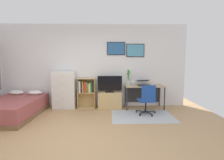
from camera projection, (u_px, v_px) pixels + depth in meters
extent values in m
plane|color=tan|center=(84.00, 137.00, 3.55)|extent=(7.20, 7.20, 0.00)
cube|color=white|center=(93.00, 66.00, 5.81)|extent=(6.12, 0.06, 2.70)
cube|color=black|center=(116.00, 49.00, 5.71)|extent=(0.59, 0.02, 0.42)
cube|color=#285B93|center=(116.00, 49.00, 5.70)|extent=(0.55, 0.01, 0.38)
cube|color=black|center=(135.00, 50.00, 5.73)|extent=(0.59, 0.02, 0.42)
cube|color=#4C93B7|center=(135.00, 50.00, 5.72)|extent=(0.55, 0.01, 0.38)
cube|color=#B2B7BC|center=(142.00, 116.00, 4.87)|extent=(1.70, 1.20, 0.01)
cube|color=brown|center=(13.00, 115.00, 4.84)|extent=(1.39, 2.03, 0.10)
cube|color=#9E4C4C|center=(13.00, 106.00, 4.81)|extent=(1.35, 1.99, 0.37)
ellipsoid|color=white|center=(16.00, 93.00, 5.53)|extent=(0.45, 0.29, 0.14)
ellipsoid|color=white|center=(35.00, 93.00, 5.52)|extent=(0.45, 0.29, 0.14)
cube|color=white|center=(64.00, 90.00, 5.61)|extent=(0.70, 0.42, 1.19)
cube|color=silver|center=(63.00, 106.00, 5.45)|extent=(0.66, 0.01, 0.21)
sphere|color=#A59E8C|center=(63.00, 106.00, 5.43)|extent=(0.03, 0.03, 0.03)
cube|color=silver|center=(63.00, 99.00, 5.42)|extent=(0.66, 0.01, 0.21)
sphere|color=#A59E8C|center=(63.00, 99.00, 5.40)|extent=(0.03, 0.03, 0.03)
cube|color=silver|center=(63.00, 91.00, 5.39)|extent=(0.66, 0.01, 0.21)
sphere|color=#A59E8C|center=(62.00, 91.00, 5.38)|extent=(0.03, 0.03, 0.03)
cube|color=silver|center=(62.00, 84.00, 5.36)|extent=(0.66, 0.01, 0.21)
sphere|color=#A59E8C|center=(62.00, 84.00, 5.35)|extent=(0.03, 0.03, 0.03)
cube|color=silver|center=(62.00, 76.00, 5.34)|extent=(0.66, 0.01, 0.21)
sphere|color=#A59E8C|center=(62.00, 76.00, 5.32)|extent=(0.03, 0.03, 0.03)
cube|color=tan|center=(78.00, 93.00, 5.69)|extent=(0.02, 0.30, 0.96)
cube|color=tan|center=(95.00, 93.00, 5.70)|extent=(0.02, 0.30, 0.96)
cube|color=tan|center=(87.00, 107.00, 5.75)|extent=(0.57, 0.30, 0.02)
cube|color=tan|center=(87.00, 92.00, 5.69)|extent=(0.53, 0.30, 0.02)
cube|color=tan|center=(86.00, 79.00, 5.64)|extent=(0.53, 0.30, 0.02)
cube|color=tan|center=(87.00, 92.00, 5.84)|extent=(0.57, 0.01, 0.96)
cube|color=black|center=(79.00, 87.00, 5.63)|extent=(0.02, 0.21, 0.35)
cube|color=white|center=(80.00, 87.00, 5.63)|extent=(0.03, 0.21, 0.37)
cube|color=white|center=(81.00, 87.00, 5.63)|extent=(0.02, 0.21, 0.35)
cube|color=black|center=(82.00, 87.00, 5.63)|extent=(0.04, 0.21, 0.35)
cube|color=gold|center=(83.00, 87.00, 5.61)|extent=(0.03, 0.17, 0.37)
cube|color=red|center=(84.00, 88.00, 5.65)|extent=(0.04, 0.24, 0.28)
cube|color=orange|center=(85.00, 87.00, 5.64)|extent=(0.02, 0.22, 0.33)
cube|color=red|center=(86.00, 87.00, 5.62)|extent=(0.04, 0.17, 0.34)
cube|color=#2D8C4C|center=(88.00, 87.00, 5.64)|extent=(0.04, 0.21, 0.32)
cube|color=gold|center=(89.00, 88.00, 5.66)|extent=(0.03, 0.24, 0.29)
cube|color=white|center=(90.00, 88.00, 5.65)|extent=(0.03, 0.22, 0.31)
cube|color=#2D8C4C|center=(91.00, 87.00, 5.65)|extent=(0.03, 0.23, 0.36)
cube|color=tan|center=(110.00, 100.00, 5.69)|extent=(0.76, 0.40, 0.52)
cube|color=tan|center=(110.00, 101.00, 5.49)|extent=(0.76, 0.01, 0.02)
cube|color=black|center=(110.00, 92.00, 5.64)|extent=(0.28, 0.16, 0.02)
cube|color=black|center=(110.00, 91.00, 5.63)|extent=(0.06, 0.04, 0.05)
cube|color=black|center=(110.00, 83.00, 5.61)|extent=(0.78, 0.02, 0.47)
cube|color=black|center=(110.00, 83.00, 5.59)|extent=(0.75, 0.01, 0.44)
cube|color=tan|center=(144.00, 86.00, 5.57)|extent=(1.22, 0.58, 0.03)
cube|color=#2D2D30|center=(127.00, 99.00, 5.35)|extent=(0.03, 0.03, 0.71)
cube|color=#2D2D30|center=(164.00, 99.00, 5.37)|extent=(0.03, 0.03, 0.71)
cube|color=#2D2D30|center=(125.00, 96.00, 5.86)|extent=(0.03, 0.03, 0.71)
cube|color=#2D2D30|center=(160.00, 96.00, 5.89)|extent=(0.03, 0.03, 0.71)
cube|color=#2D2D30|center=(142.00, 95.00, 5.89)|extent=(1.16, 0.02, 0.50)
cylinder|color=#232326|center=(155.00, 112.00, 5.11)|extent=(0.05, 0.05, 0.05)
cube|color=#232326|center=(150.00, 111.00, 5.08)|extent=(0.28, 0.07, 0.02)
cylinder|color=#232326|center=(145.00, 110.00, 5.34)|extent=(0.05, 0.05, 0.05)
cube|color=#232326|center=(145.00, 110.00, 5.20)|extent=(0.08, 0.28, 0.02)
cylinder|color=#232326|center=(136.00, 112.00, 5.19)|extent=(0.05, 0.05, 0.05)
cube|color=#232326|center=(141.00, 111.00, 5.12)|extent=(0.26, 0.16, 0.02)
cylinder|color=#232326|center=(140.00, 115.00, 4.87)|extent=(0.05, 0.05, 0.05)
cube|color=#232326|center=(143.00, 113.00, 4.96)|extent=(0.22, 0.22, 0.02)
cylinder|color=#232326|center=(152.00, 116.00, 4.82)|extent=(0.05, 0.05, 0.05)
cube|color=#232326|center=(149.00, 113.00, 4.94)|extent=(0.15, 0.26, 0.02)
cylinder|color=#232326|center=(146.00, 106.00, 5.04)|extent=(0.04, 0.04, 0.30)
cube|color=#1E479E|center=(146.00, 100.00, 5.02)|extent=(0.50, 0.50, 0.03)
cube|color=#1E479E|center=(149.00, 94.00, 4.80)|extent=(0.40, 0.09, 0.45)
cube|color=black|center=(144.00, 85.00, 5.55)|extent=(0.42, 0.31, 0.01)
cube|color=black|center=(144.00, 85.00, 5.55)|extent=(0.40, 0.28, 0.00)
cube|color=black|center=(143.00, 81.00, 5.71)|extent=(0.42, 0.29, 0.08)
cube|color=#234C5B|center=(143.00, 81.00, 5.70)|extent=(0.40, 0.27, 0.07)
ellipsoid|color=silver|center=(153.00, 85.00, 5.51)|extent=(0.06, 0.10, 0.03)
cylinder|color=silver|center=(128.00, 82.00, 5.71)|extent=(0.09, 0.09, 0.16)
cylinder|color=#3D8438|center=(129.00, 78.00, 5.69)|extent=(0.01, 0.01, 0.38)
sphere|color=#308B2C|center=(129.00, 72.00, 5.67)|extent=(0.07, 0.07, 0.07)
cylinder|color=#3D8438|center=(128.00, 77.00, 5.70)|extent=(0.01, 0.01, 0.41)
sphere|color=#308B2C|center=(128.00, 71.00, 5.68)|extent=(0.07, 0.07, 0.07)
cylinder|color=#3D8438|center=(128.00, 79.00, 5.70)|extent=(0.01, 0.01, 0.32)
sphere|color=#308B2C|center=(128.00, 74.00, 5.68)|extent=(0.07, 0.07, 0.07)
cylinder|color=#3D8438|center=(128.00, 78.00, 5.68)|extent=(0.01, 0.01, 0.33)
sphere|color=#308B2C|center=(129.00, 73.00, 5.66)|extent=(0.07, 0.07, 0.07)
cylinder|color=silver|center=(133.00, 86.00, 5.53)|extent=(0.06, 0.06, 0.01)
cylinder|color=silver|center=(133.00, 84.00, 5.52)|extent=(0.01, 0.01, 0.10)
cone|color=silver|center=(133.00, 81.00, 5.51)|extent=(0.07, 0.07, 0.07)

